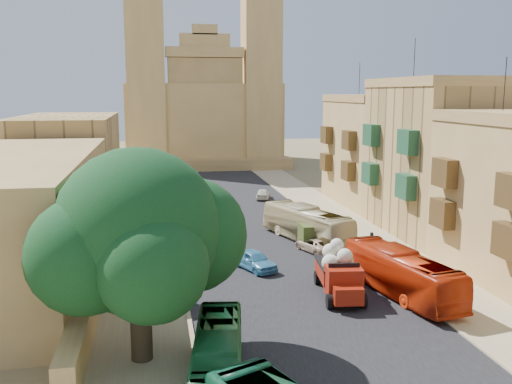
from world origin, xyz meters
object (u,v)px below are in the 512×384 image
object	(u,v)px
red_truck	(339,272)
car_white_b	(263,194)
street_tree_a	(134,249)
car_dkblue	(190,202)
pedestrian_a	(395,265)
street_tree_c	(141,185)
bus_red_east	(401,273)
street_tree_d	(143,166)
church	(202,110)
car_blue_a	(254,260)
bus_green_north	(218,358)
street_tree_b	(138,203)
ficus_tree	(140,237)
olive_pickup	(309,232)
car_white_a	(202,216)
car_cream	(315,245)
pedestrian_c	(371,244)
car_blue_b	(203,186)
bus_cream_east	(307,224)

from	to	relation	value
red_truck	car_white_b	distance (m)	33.02
street_tree_a	car_white_b	size ratio (longest dim) A/B	1.30
car_dkblue	pedestrian_a	size ratio (longest dim) A/B	2.40
street_tree_c	bus_red_east	xyz separation A→B (m)	(16.29, -26.07, -1.88)
street_tree_a	street_tree_d	distance (m)	36.00
church	street_tree_d	distance (m)	32.71
street_tree_c	car_blue_a	distance (m)	21.09
street_tree_d	street_tree_c	bearing A→B (deg)	-90.00
bus_red_east	car_white_b	bearing A→B (deg)	-96.67
bus_green_north	street_tree_b	bearing A→B (deg)	107.93
street_tree_a	street_tree_d	world-z (taller)	street_tree_d
car_blue_a	ficus_tree	bearing A→B (deg)	-144.73
church	car_dkblue	bearing A→B (deg)	-97.17
olive_pickup	car_white_a	size ratio (longest dim) A/B	1.11
street_tree_d	car_dkblue	distance (m)	9.67
church	car_white_a	world-z (taller)	church
church	car_white_b	xyz separation A→B (m)	(4.04, -35.03, -8.88)
street_tree_d	red_truck	bearing A→B (deg)	-71.54
church	bus_green_north	distance (m)	78.30
bus_green_north	car_cream	xyz separation A→B (m)	(10.00, 19.49, -0.67)
street_tree_a	street_tree_b	size ratio (longest dim) A/B	0.87
car_dkblue	pedestrian_c	xyz separation A→B (m)	(12.55, -21.95, 0.39)
car_blue_a	car_white_b	bearing A→B (deg)	53.86
ficus_tree	church	bearing A→B (deg)	82.81
car_blue_a	pedestrian_a	xyz separation A→B (m)	(9.30, -3.26, 0.11)
street_tree_b	olive_pickup	size ratio (longest dim) A/B	1.17
street_tree_a	car_cream	bearing A→B (deg)	31.62
street_tree_b	car_white_b	bearing A→B (deg)	54.37
car_white_b	car_white_a	bearing A→B (deg)	68.76
street_tree_b	olive_pickup	bearing A→B (deg)	-3.83
street_tree_b	street_tree_c	xyz separation A→B (m)	(0.00, 12.00, -0.42)
car_dkblue	car_blue_b	world-z (taller)	car_blue_b
bus_green_north	pedestrian_c	xyz separation A→B (m)	(13.96, 17.55, -0.26)
ficus_tree	car_white_b	size ratio (longest dim) A/B	2.74
street_tree_d	car_white_a	size ratio (longest dim) A/B	1.31
car_blue_a	bus_green_north	bearing A→B (deg)	-129.52
street_tree_b	bus_red_east	size ratio (longest dim) A/B	0.54
car_white_a	red_truck	bearing A→B (deg)	-89.79
street_tree_d	car_blue_a	bearing A→B (deg)	-75.29
car_white_b	pedestrian_a	bearing A→B (deg)	111.57
street_tree_b	car_cream	bearing A→B (deg)	-14.26
car_white_b	car_blue_b	size ratio (longest dim) A/B	1.04
bus_cream_east	pedestrian_a	size ratio (longest dim) A/B	6.53
olive_pickup	street_tree_c	bearing A→B (deg)	137.26
ficus_tree	red_truck	distance (m)	14.32
bus_green_north	car_blue_a	xyz separation A→B (m)	(4.41, 15.75, -0.51)
street_tree_c	car_blue_b	world-z (taller)	street_tree_c
bus_cream_east	car_blue_a	world-z (taller)	bus_cream_east
street_tree_b	street_tree_d	distance (m)	24.00
street_tree_a	car_blue_b	distance (m)	39.84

